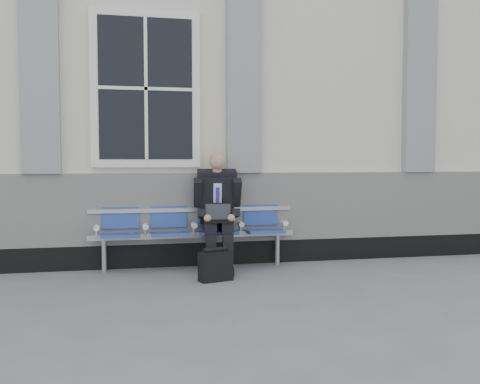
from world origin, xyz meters
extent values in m
plane|color=slate|center=(0.00, 0.00, 0.00)|extent=(70.00, 70.00, 0.00)
cube|color=silver|center=(0.00, 3.50, 2.10)|extent=(14.00, 4.00, 4.20)
cube|color=black|center=(0.00, 1.47, 0.15)|extent=(14.00, 0.10, 0.30)
cube|color=silver|center=(0.00, 1.46, 0.75)|extent=(14.00, 0.08, 0.90)
cube|color=gray|center=(-0.90, 1.44, 2.40)|extent=(0.45, 0.14, 2.40)
cube|color=gray|center=(1.60, 1.44, 2.40)|extent=(0.45, 0.14, 2.40)
cube|color=gray|center=(4.10, 1.44, 2.40)|extent=(0.45, 0.14, 2.40)
cube|color=white|center=(0.35, 1.46, 2.25)|extent=(1.35, 0.10, 1.95)
cube|color=black|center=(0.35, 1.41, 2.25)|extent=(1.15, 0.02, 1.75)
cube|color=#9EA0A3|center=(0.92, 1.30, 0.42)|extent=(2.60, 0.07, 0.07)
cube|color=#9EA0A3|center=(0.92, 1.42, 0.73)|extent=(2.60, 0.05, 0.05)
cylinder|color=#9EA0A3|center=(-0.18, 1.30, 0.20)|extent=(0.06, 0.06, 0.39)
cylinder|color=#9EA0A3|center=(2.02, 1.30, 0.20)|extent=(0.06, 0.06, 0.39)
cube|color=navy|center=(0.02, 1.22, 0.45)|extent=(0.46, 0.42, 0.07)
cube|color=navy|center=(0.02, 1.43, 0.71)|extent=(0.46, 0.10, 0.40)
cube|color=navy|center=(0.62, 1.22, 0.45)|extent=(0.46, 0.42, 0.07)
cube|color=navy|center=(0.62, 1.43, 0.71)|extent=(0.46, 0.10, 0.40)
cube|color=navy|center=(1.22, 1.22, 0.45)|extent=(0.46, 0.42, 0.07)
cube|color=navy|center=(1.22, 1.43, 0.71)|extent=(0.46, 0.10, 0.40)
cube|color=navy|center=(1.82, 1.22, 0.45)|extent=(0.46, 0.42, 0.07)
cube|color=navy|center=(1.82, 1.43, 0.71)|extent=(0.46, 0.10, 0.40)
cylinder|color=white|center=(-0.26, 1.25, 0.55)|extent=(0.07, 0.12, 0.07)
cylinder|color=white|center=(0.32, 1.25, 0.55)|extent=(0.07, 0.12, 0.07)
cylinder|color=white|center=(0.92, 1.25, 0.55)|extent=(0.07, 0.12, 0.07)
cylinder|color=white|center=(1.52, 1.25, 0.55)|extent=(0.07, 0.12, 0.07)
cylinder|color=white|center=(2.10, 1.25, 0.55)|extent=(0.07, 0.12, 0.07)
cube|color=black|center=(1.08, 0.84, 0.05)|extent=(0.14, 0.27, 0.09)
cube|color=black|center=(1.28, 0.82, 0.05)|extent=(0.14, 0.27, 0.09)
cube|color=black|center=(1.08, 0.90, 0.25)|extent=(0.13, 0.14, 0.47)
cube|color=black|center=(1.28, 0.89, 0.25)|extent=(0.13, 0.14, 0.47)
cube|color=black|center=(1.10, 1.13, 0.54)|extent=(0.18, 0.47, 0.14)
cube|color=black|center=(1.30, 1.11, 0.54)|extent=(0.18, 0.47, 0.14)
cube|color=black|center=(1.22, 1.32, 0.88)|extent=(0.46, 0.38, 0.64)
cube|color=#C1E1FE|center=(1.21, 1.20, 0.90)|extent=(0.11, 0.10, 0.36)
cube|color=#3B28BD|center=(1.21, 1.19, 0.88)|extent=(0.05, 0.08, 0.30)
cube|color=black|center=(1.22, 1.29, 1.18)|extent=(0.51, 0.28, 0.15)
cylinder|color=tan|center=(1.21, 1.24, 1.25)|extent=(0.11, 0.11, 0.10)
sphere|color=tan|center=(1.21, 1.18, 1.36)|extent=(0.21, 0.21, 0.21)
cube|color=black|center=(0.97, 1.24, 0.96)|extent=(0.13, 0.30, 0.38)
cube|color=black|center=(1.46, 1.20, 0.96)|extent=(0.13, 0.30, 0.38)
cube|color=black|center=(0.99, 1.06, 0.71)|extent=(0.12, 0.32, 0.14)
cube|color=black|center=(1.40, 1.02, 0.71)|extent=(0.12, 0.32, 0.14)
sphere|color=tan|center=(1.04, 0.91, 0.67)|extent=(0.09, 0.09, 0.09)
sphere|color=tan|center=(1.32, 0.88, 0.67)|extent=(0.09, 0.09, 0.09)
cube|color=black|center=(1.19, 0.98, 0.62)|extent=(0.36, 0.26, 0.02)
cube|color=black|center=(1.20, 1.09, 0.73)|extent=(0.34, 0.12, 0.22)
cube|color=black|center=(1.20, 1.09, 0.73)|extent=(0.31, 0.10, 0.18)
cube|color=black|center=(1.07, 0.52, 0.17)|extent=(0.40, 0.26, 0.33)
cylinder|color=black|center=(1.07, 0.52, 0.35)|extent=(0.30, 0.14, 0.06)
camera|label=1|loc=(0.11, -5.37, 1.36)|focal=40.00mm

